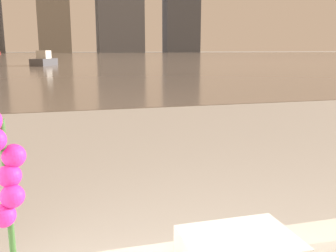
% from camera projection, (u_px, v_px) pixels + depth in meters
% --- Properties ---
extents(towel_stack, '(0.29, 0.21, 0.08)m').
position_uv_depth(towel_stack, '(239.00, 251.00, 0.98)').
color(towel_stack, white).
rests_on(towel_stack, bathtub).
extents(harbor_water, '(180.00, 110.00, 0.01)m').
position_uv_depth(harbor_water, '(66.00, 56.00, 58.77)').
color(harbor_water, gray).
rests_on(harbor_water, ground_plane).
extents(harbor_boat_3, '(1.74, 2.80, 0.99)m').
position_uv_depth(harbor_boat_3, '(44.00, 60.00, 25.00)').
color(harbor_boat_3, '#4C4C51').
rests_on(harbor_boat_3, harbor_water).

